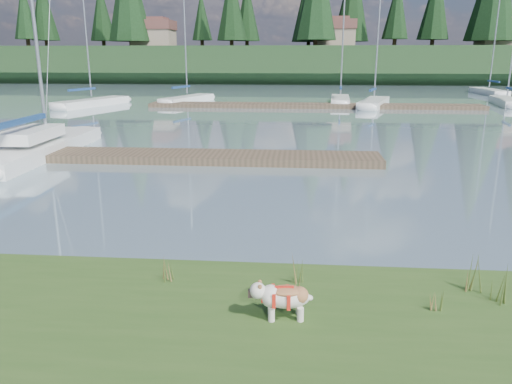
{
  "coord_description": "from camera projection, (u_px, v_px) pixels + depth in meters",
  "views": [
    {
      "loc": [
        0.82,
        -9.85,
        3.98
      ],
      "look_at": [
        0.02,
        -0.5,
        1.4
      ],
      "focal_mm": 35.0,
      "sensor_mm": 36.0,
      "label": 1
    }
  ],
  "objects": [
    {
      "name": "ground",
      "position": [
        288.0,
        107.0,
        39.41
      ],
      "size": [
        200.0,
        200.0,
        0.0
      ],
      "primitive_type": "plane",
      "color": "#7C97A3",
      "rests_on": "ground"
    },
    {
      "name": "ridge",
      "position": [
        294.0,
        65.0,
        80.06
      ],
      "size": [
        200.0,
        20.0,
        5.0
      ],
      "primitive_type": "cube",
      "color": "black",
      "rests_on": "ground"
    },
    {
      "name": "bulldog",
      "position": [
        284.0,
        296.0,
        7.06
      ],
      "size": [
        0.9,
        0.42,
        0.53
      ],
      "rotation": [
        0.0,
        0.0,
        3.23
      ],
      "color": "silver",
      "rests_on": "bank"
    },
    {
      "name": "sailboat_main",
      "position": [
        47.0,
        142.0,
        21.11
      ],
      "size": [
        2.25,
        10.0,
        14.19
      ],
      "rotation": [
        0.0,
        0.0,
        1.6
      ],
      "color": "white",
      "rests_on": "ground"
    },
    {
      "name": "dock_near",
      "position": [
        174.0,
        156.0,
        19.52
      ],
      "size": [
        16.0,
        2.0,
        0.3
      ],
      "primitive_type": "cube",
      "color": "#4C3D2C",
      "rests_on": "ground"
    },
    {
      "name": "dock_far",
      "position": [
        314.0,
        106.0,
        39.21
      ],
      "size": [
        26.0,
        2.2,
        0.3
      ],
      "primitive_type": "cube",
      "color": "#4C3D2C",
      "rests_on": "ground"
    },
    {
      "name": "sailboat_bg_0",
      "position": [
        98.0,
        101.0,
        40.94
      ],
      "size": [
        4.22,
        8.56,
        12.21
      ],
      "rotation": [
        0.0,
        0.0,
        1.25
      ],
      "color": "white",
      "rests_on": "ground"
    },
    {
      "name": "sailboat_bg_1",
      "position": [
        191.0,
        98.0,
        43.74
      ],
      "size": [
        3.93,
        7.85,
        11.61
      ],
      "rotation": [
        0.0,
        0.0,
        1.25
      ],
      "color": "white",
      "rests_on": "ground"
    },
    {
      "name": "sailboat_bg_2",
      "position": [
        340.0,
        99.0,
        42.93
      ],
      "size": [
        1.98,
        7.5,
        11.2
      ],
      "rotation": [
        0.0,
        0.0,
        1.5
      ],
      "color": "white",
      "rests_on": "ground"
    },
    {
      "name": "sailboat_bg_3",
      "position": [
        375.0,
        102.0,
        40.67
      ],
      "size": [
        3.74,
        8.07,
        11.68
      ],
      "rotation": [
        0.0,
        0.0,
        1.28
      ],
      "color": "white",
      "rests_on": "ground"
    },
    {
      "name": "sailboat_bg_4",
      "position": [
        505.0,
        101.0,
        41.65
      ],
      "size": [
        2.66,
        7.66,
        11.14
      ],
      "rotation": [
        0.0,
        0.0,
        1.41
      ],
      "color": "white",
      "rests_on": "ground"
    },
    {
      "name": "sailboat_bg_5",
      "position": [
        486.0,
        91.0,
        52.93
      ],
      "size": [
        1.85,
        7.96,
        11.31
      ],
      "rotation": [
        0.0,
        0.0,
        1.61
      ],
      "color": "white",
      "rests_on": "ground"
    },
    {
      "name": "weed_0",
      "position": [
        298.0,
        283.0,
        7.7
      ],
      "size": [
        0.17,
        0.14,
        0.53
      ],
      "color": "#475B23",
      "rests_on": "bank"
    },
    {
      "name": "weed_1",
      "position": [
        298.0,
        269.0,
        8.21
      ],
      "size": [
        0.17,
        0.14,
        0.53
      ],
      "color": "#475B23",
      "rests_on": "bank"
    },
    {
      "name": "weed_2",
      "position": [
        473.0,
        276.0,
        7.87
      ],
      "size": [
        0.17,
        0.14,
        0.64
      ],
      "color": "#475B23",
      "rests_on": "bank"
    },
    {
      "name": "weed_3",
      "position": [
        166.0,
        269.0,
        8.25
      ],
      "size": [
        0.17,
        0.14,
        0.49
      ],
      "color": "#475B23",
      "rests_on": "bank"
    },
    {
      "name": "weed_4",
      "position": [
        436.0,
        298.0,
        7.33
      ],
      "size": [
        0.17,
        0.14,
        0.43
      ],
      "color": "#475B23",
      "rests_on": "bank"
    },
    {
      "name": "weed_5",
      "position": [
        501.0,
        286.0,
        7.47
      ],
      "size": [
        0.17,
        0.14,
        0.69
      ],
      "color": "#475B23",
      "rests_on": "bank"
    },
    {
      "name": "mud_lip",
      "position": [
        250.0,
        279.0,
        9.03
      ],
      "size": [
        60.0,
        0.5,
        0.14
      ],
      "primitive_type": "cube",
      "color": "#33281C",
      "rests_on": "ground"
    },
    {
      "name": "conifer_1",
      "position": [
        43.0,
        8.0,
        79.08
      ],
      "size": [
        4.4,
        4.4,
        11.3
      ],
      "color": "#382619",
      "rests_on": "ridge"
    },
    {
      "name": "conifer_3",
      "position": [
        231.0,
        4.0,
        77.47
      ],
      "size": [
        4.84,
        4.84,
        12.25
      ],
      "color": "#382619",
      "rests_on": "ridge"
    },
    {
      "name": "conifer_5",
      "position": [
        397.0,
        7.0,
        73.75
      ],
      "size": [
        3.96,
        3.96,
        10.35
      ],
      "color": "#382619",
      "rests_on": "ridge"
    },
    {
      "name": "house_0",
      "position": [
        154.0,
        33.0,
        77.7
      ],
      "size": [
        6.3,
        5.3,
        4.65
      ],
      "color": "gray",
      "rests_on": "ridge"
    },
    {
      "name": "house_1",
      "position": [
        334.0,
        33.0,
        76.38
      ],
      "size": [
        6.3,
        5.3,
        4.65
      ],
      "color": "gray",
      "rests_on": "ridge"
    },
    {
      "name": "house_2",
      "position": [
        501.0,
        32.0,
        72.5
      ],
      "size": [
        6.3,
        5.3,
        4.65
      ],
      "color": "gray",
      "rests_on": "ridge"
    }
  ]
}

